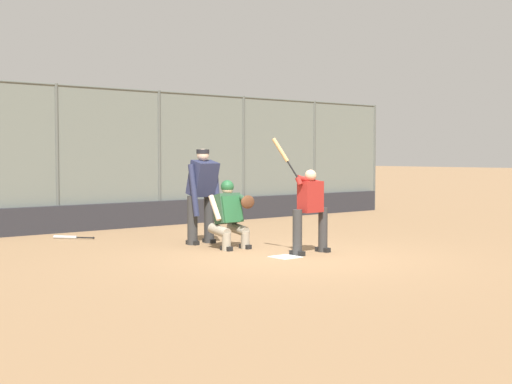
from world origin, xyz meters
TOP-DOWN VIEW (x-y plane):
  - ground_plane at (0.00, 0.00)m, footprint 160.00×160.00m
  - home_plate_marker at (0.00, 0.00)m, footprint 0.43×0.43m
  - backstop_fence at (0.00, -6.07)m, footprint 18.49×0.08m
  - padding_wall at (0.00, -5.97)m, footprint 18.04×0.18m
  - batter_at_plate at (-0.62, -0.06)m, footprint 0.98×0.58m
  - catcher_behind_plate at (0.05, -1.46)m, footprint 0.66×0.76m
  - umpire_home at (0.03, -2.35)m, footprint 0.74×0.50m
  - spare_bat_near_backstop at (1.67, -4.79)m, footprint 0.59×0.72m

SIDE VIEW (x-z plane):
  - ground_plane at x=0.00m, z-range 0.00..0.00m
  - home_plate_marker at x=0.00m, z-range 0.00..0.01m
  - spare_bat_near_backstop at x=1.67m, z-range 0.00..0.07m
  - padding_wall at x=0.00m, z-range 0.00..0.60m
  - catcher_behind_plate at x=0.05m, z-range 0.02..1.28m
  - batter_at_plate at x=-0.62m, z-range -0.21..1.80m
  - umpire_home at x=0.03m, z-range 0.07..1.91m
  - backstop_fence at x=0.00m, z-range 0.09..3.37m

